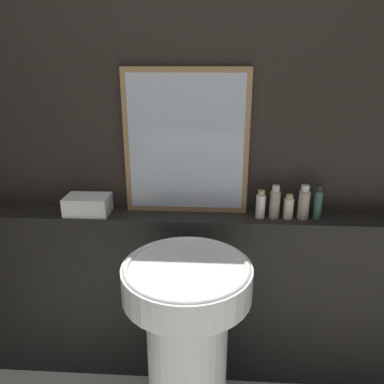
{
  "coord_description": "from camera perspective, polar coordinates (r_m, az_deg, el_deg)",
  "views": [
    {
      "loc": [
        0.18,
        -0.16,
        1.62
      ],
      "look_at": [
        0.09,
        1.43,
        1.07
      ],
      "focal_mm": 35.0,
      "sensor_mm": 36.0,
      "label": 1
    }
  ],
  "objects": [
    {
      "name": "vanity_counter",
      "position": [
        2.04,
        -2.35,
        -15.62
      ],
      "size": [
        2.63,
        0.17,
        0.92
      ],
      "color": "black",
      "rests_on": "ground_plane"
    },
    {
      "name": "mirror",
      "position": [
        1.77,
        -0.9,
        7.46
      ],
      "size": [
        0.59,
        0.03,
        0.68
      ],
      "color": "#937047",
      "rests_on": "vanity_counter"
    },
    {
      "name": "wall_back",
      "position": [
        1.83,
        -2.32,
        7.34
      ],
      "size": [
        8.0,
        0.06,
        2.5
      ],
      "color": "black",
      "rests_on": "ground_plane"
    },
    {
      "name": "hand_soap_bottle",
      "position": [
        1.85,
        18.65,
        -1.66
      ],
      "size": [
        0.04,
        0.04,
        0.17
      ],
      "color": "#2D4C3D",
      "rests_on": "vanity_counter"
    },
    {
      "name": "pedestal_sink",
      "position": [
        1.68,
        -0.73,
        -21.96
      ],
      "size": [
        0.51,
        0.51,
        0.89
      ],
      "color": "white",
      "rests_on": "ground_plane"
    },
    {
      "name": "lotion_bottle",
      "position": [
        1.82,
        14.51,
        -2.26
      ],
      "size": [
        0.05,
        0.05,
        0.12
      ],
      "color": "beige",
      "rests_on": "vanity_counter"
    },
    {
      "name": "conditioner_bottle",
      "position": [
        1.8,
        12.49,
        -1.66
      ],
      "size": [
        0.05,
        0.05,
        0.16
      ],
      "color": "gray",
      "rests_on": "vanity_counter"
    },
    {
      "name": "body_wash_bottle",
      "position": [
        1.83,
        16.67,
        -1.66
      ],
      "size": [
        0.05,
        0.05,
        0.16
      ],
      "color": "gray",
      "rests_on": "vanity_counter"
    },
    {
      "name": "shampoo_bottle",
      "position": [
        1.8,
        10.41,
        -1.96
      ],
      "size": [
        0.04,
        0.04,
        0.14
      ],
      "color": "white",
      "rests_on": "vanity_counter"
    },
    {
      "name": "towel_stack",
      "position": [
        1.89,
        -15.57,
        -1.88
      ],
      "size": [
        0.21,
        0.14,
        0.09
      ],
      "color": "white",
      "rests_on": "vanity_counter"
    }
  ]
}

